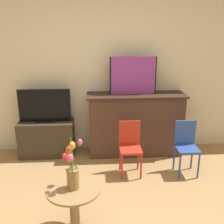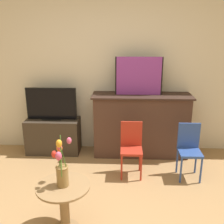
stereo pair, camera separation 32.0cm
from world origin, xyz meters
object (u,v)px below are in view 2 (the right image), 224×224
object	(u,v)px
chair_red	(131,145)
vase_tulips	(62,168)
painting	(139,76)
tv_monitor	(51,104)
chair_blue	(189,147)

from	to	relation	value
chair_red	vase_tulips	xyz separation A→B (m)	(-0.67, -1.10, 0.27)
painting	tv_monitor	distance (m)	1.40
tv_monitor	chair_red	bearing A→B (deg)	-27.44
chair_blue	vase_tulips	distance (m)	1.80
chair_red	chair_blue	xyz separation A→B (m)	(0.75, -0.03, 0.00)
chair_red	vase_tulips	world-z (taller)	vase_tulips
chair_red	painting	bearing A→B (deg)	80.09
tv_monitor	painting	bearing A→B (deg)	-0.26
tv_monitor	chair_red	distance (m)	1.42
chair_blue	vase_tulips	size ratio (longest dim) A/B	1.40
vase_tulips	painting	bearing A→B (deg)	65.81
painting	chair_blue	world-z (taller)	painting
painting	chair_red	bearing A→B (deg)	-99.91
chair_red	chair_blue	bearing A→B (deg)	-2.31
tv_monitor	chair_red	xyz separation A→B (m)	(1.21, -0.63, -0.37)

